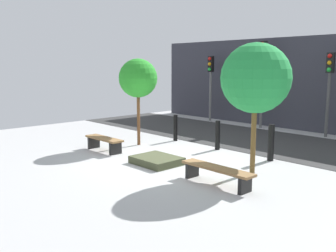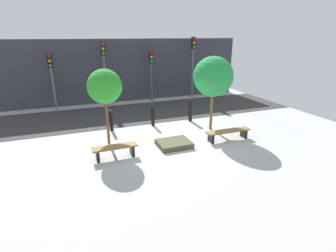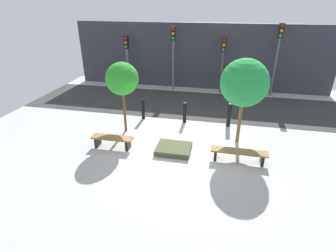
{
  "view_description": "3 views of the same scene",
  "coord_description": "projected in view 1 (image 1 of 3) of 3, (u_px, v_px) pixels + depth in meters",
  "views": [
    {
      "loc": [
        7.9,
        -7.45,
        2.83
      ],
      "look_at": [
        -0.01,
        -0.06,
        1.06
      ],
      "focal_mm": 40.0,
      "sensor_mm": 36.0,
      "label": 1
    },
    {
      "loc": [
        -3.74,
        -9.54,
        4.27
      ],
      "look_at": [
        -0.16,
        -0.26,
        0.8
      ],
      "focal_mm": 28.0,
      "sensor_mm": 36.0,
      "label": 2
    },
    {
      "loc": [
        1.58,
        -9.07,
        5.25
      ],
      "look_at": [
        -0.21,
        -0.59,
        1.09
      ],
      "focal_mm": 28.0,
      "sensor_mm": 36.0,
      "label": 3
    }
  ],
  "objects": [
    {
      "name": "ground_plane",
      "position": [
        170.0,
        161.0,
        11.18
      ],
      "size": [
        18.0,
        18.0,
        0.0
      ],
      "primitive_type": "plane",
      "color": "#B0B0B0"
    },
    {
      "name": "road_strip",
      "position": [
        258.0,
        140.0,
        14.29
      ],
      "size": [
        18.0,
        4.33,
        0.01
      ],
      "primitive_type": "cube",
      "color": "#343434",
      "rests_on": "ground"
    },
    {
      "name": "building_facade",
      "position": [
        304.0,
        84.0,
        16.25
      ],
      "size": [
        16.2,
        0.5,
        4.04
      ],
      "primitive_type": "cube",
      "color": "#33333D",
      "rests_on": "ground"
    },
    {
      "name": "bench_left",
      "position": [
        104.0,
        142.0,
        12.37
      ],
      "size": [
        1.63,
        0.45,
        0.46
      ],
      "rotation": [
        0.0,
        0.0,
        0.01
      ],
      "color": "black",
      "rests_on": "ground"
    },
    {
      "name": "bench_right",
      "position": [
        217.0,
        172.0,
        8.9
      ],
      "size": [
        2.0,
        0.42,
        0.43
      ],
      "rotation": [
        0.0,
        0.0,
        -0.01
      ],
      "color": "black",
      "rests_on": "ground"
    },
    {
      "name": "planter_bed",
      "position": [
        157.0,
        160.0,
        10.81
      ],
      "size": [
        1.31,
        1.07,
        0.21
      ],
      "primitive_type": "cube",
      "color": "#454A30",
      "rests_on": "ground"
    },
    {
      "name": "tree_behind_left_bench",
      "position": [
        138.0,
        78.0,
        13.03
      ],
      "size": [
        1.35,
        1.35,
        3.05
      ],
      "color": "brown",
      "rests_on": "ground"
    },
    {
      "name": "tree_behind_right_bench",
      "position": [
        256.0,
        78.0,
        9.54
      ],
      "size": [
        1.8,
        1.8,
        3.4
      ],
      "color": "brown",
      "rests_on": "ground"
    },
    {
      "name": "bollard_far_left",
      "position": [
        175.0,
        128.0,
        14.06
      ],
      "size": [
        0.16,
        0.16,
        0.99
      ],
      "primitive_type": "cylinder",
      "color": "black",
      "rests_on": "ground"
    },
    {
      "name": "bollard_left",
      "position": [
        218.0,
        135.0,
        12.59
      ],
      "size": [
        0.17,
        0.17,
        0.99
      ],
      "primitive_type": "cylinder",
      "color": "black",
      "rests_on": "ground"
    },
    {
      "name": "bollard_center",
      "position": [
        271.0,
        143.0,
        11.11
      ],
      "size": [
        0.19,
        0.19,
        1.1
      ],
      "primitive_type": "cylinder",
      "color": "black",
      "rests_on": "ground"
    },
    {
      "name": "traffic_light_west",
      "position": [
        211.0,
        76.0,
        18.84
      ],
      "size": [
        0.28,
        0.27,
        3.27
      ],
      "color": "slate",
      "rests_on": "ground"
    },
    {
      "name": "traffic_light_mid_west",
      "position": [
        262.0,
        69.0,
        16.6
      ],
      "size": [
        0.28,
        0.27,
        3.87
      ],
      "color": "#5C5C5C",
      "rests_on": "ground"
    },
    {
      "name": "traffic_light_mid_east",
      "position": [
        329.0,
        79.0,
        14.49
      ],
      "size": [
        0.28,
        0.27,
        3.3
      ],
      "color": "#4A4A4A",
      "rests_on": "ground"
    }
  ]
}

